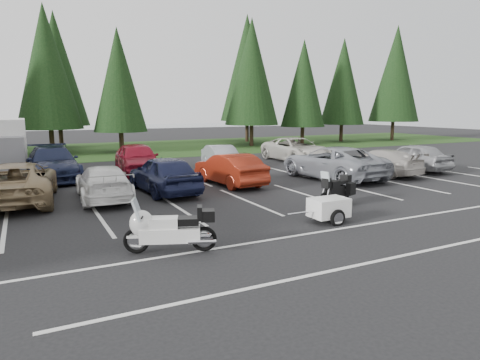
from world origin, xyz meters
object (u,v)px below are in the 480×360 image
Objects in this scene: car_near_8 at (412,157)px; adventure_motorcycle at (335,188)px; car_near_4 at (164,174)px; cargo_trailer at (329,210)px; touring_motorcycle at (170,225)px; car_near_5 at (230,169)px; car_far_2 at (138,159)px; car_near_3 at (103,183)px; car_far_4 at (296,150)px; car_near_2 at (17,183)px; car_near_6 at (333,163)px; car_near_7 at (380,162)px; car_far_3 at (222,157)px; box_truck at (1,148)px; car_far_1 at (52,163)px.

adventure_motorcycle is (-9.74, -5.19, -0.08)m from car_near_8.
car_near_4 reaches higher than cargo_trailer.
car_near_8 is 18.06m from touring_motorcycle.
car_near_4 is 1.05× the size of car_near_5.
car_near_5 is 0.89× the size of car_far_2.
car_near_5 is 5.89m from adventure_motorcycle.
car_near_3 is 14.90m from car_far_4.
car_near_8 is at bearing -176.14° from car_near_2.
adventure_motorcycle reaches higher than car_near_3.
car_near_2 is 0.98× the size of car_far_4.
touring_motorcycle is (-5.32, -7.84, -0.03)m from car_near_5.
car_near_6 is 1.30× the size of car_near_8.
car_far_4 reaches higher than adventure_motorcycle.
car_near_3 is at bearing 130.48° from cargo_trailer.
car_near_6 is at bearing 31.32° from adventure_motorcycle.
car_near_2 is 3.30× the size of cargo_trailer.
car_far_4 is (13.35, 6.60, 0.12)m from car_near_3.
car_near_6 is at bearing 173.46° from car_near_4.
touring_motorcycle is at bearing 176.77° from adventure_motorcycle.
car_near_5 is 0.95× the size of car_near_7.
adventure_motorcycle is at bearing 127.83° from car_near_4.
car_near_5 is 5.33m from car_near_6.
car_near_8 is at bearing 7.40° from adventure_motorcycle.
car_near_3 is 2.73× the size of cargo_trailer.
car_far_4 is at bearing -147.58° from car_near_5.
car_near_8 is at bearing -25.83° from car_far_3.
car_near_6 is 2.60× the size of adventure_motorcycle.
adventure_motorcycle is (7.19, -4.92, 0.02)m from car_near_3.
car_far_2 is 1.22× the size of car_far_3.
touring_motorcycle is (0.41, -7.05, 0.03)m from car_near_3.
car_far_2 is at bearing -37.40° from car_near_6.
box_truck is 1.21× the size of car_near_7.
car_far_3 is 5.77m from car_far_4.
car_far_4 is (2.35, 6.65, -0.03)m from car_near_6.
touring_motorcycle is (-13.73, -6.96, 0.02)m from car_near_7.
touring_motorcycle is (-10.59, -7.01, -0.12)m from car_near_6.
car_near_2 is at bearing 138.93° from cargo_trailer.
car_far_4 is at bearing -112.26° from car_near_6.
car_near_4 reaches higher than car_near_3.
car_near_7 is 8.48m from adventure_motorcycle.
car_near_4 is 7.52m from cargo_trailer.
car_near_3 is 0.98× the size of car_near_7.
car_far_1 reaches higher than car_near_3.
car_near_5 is at bearing -54.39° from car_far_2.
touring_motorcycle reaches higher than car_near_3.
car_near_3 is at bearing -2.99° from car_near_6.
car_near_3 is 16.92m from car_near_8.
car_near_6 is 10.11m from car_far_2.
box_truck is 2.24× the size of touring_motorcycle.
touring_motorcycle is (-16.51, -7.32, -0.07)m from car_near_8.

